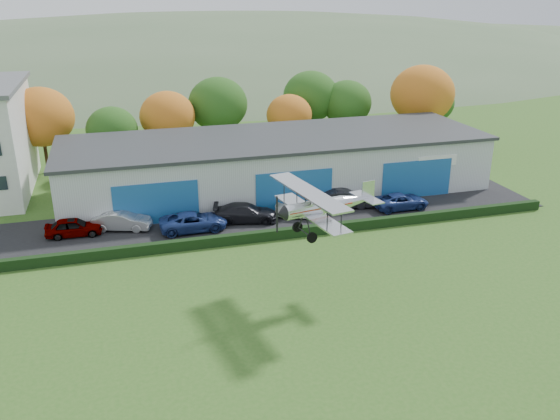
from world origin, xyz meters
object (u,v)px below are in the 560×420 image
object	(u,v)px
hangar	(276,163)
biplane	(323,205)
car_5	(344,198)
car_2	(193,222)
car_4	(301,209)
car_3	(246,213)
car_0	(74,227)
car_6	(401,201)
car_1	(122,221)

from	to	relation	value
hangar	biplane	world-z (taller)	biplane
car_5	hangar	bearing A→B (deg)	45.78
car_2	car_4	distance (m)	9.28
hangar	car_3	bearing A→B (deg)	-122.22
car_0	car_2	bearing A→B (deg)	-98.08
car_3	car_6	bearing A→B (deg)	-79.49
car_5	car_6	bearing A→B (deg)	-97.60
car_5	car_6	size ratio (longest dim) A/B	1.00
car_3	car_6	world-z (taller)	car_3
car_4	biplane	world-z (taller)	biplane
hangar	car_0	size ratio (longest dim) A/B	9.32
car_2	car_5	world-z (taller)	car_5
car_0	car_6	bearing A→B (deg)	-92.17
car_0	car_6	world-z (taller)	car_0
car_2	car_3	size ratio (longest dim) A/B	1.02
car_6	biplane	distance (m)	18.14
car_6	car_4	bearing A→B (deg)	86.40
car_0	car_3	world-z (taller)	car_3
car_0	car_5	distance (m)	23.08
car_0	hangar	bearing A→B (deg)	-68.76
biplane	car_2	bearing A→B (deg)	106.80
car_0	car_6	size ratio (longest dim) A/B	0.87
hangar	car_4	size ratio (longest dim) A/B	9.24
car_0	car_1	xyz separation A→B (m)	(3.71, 0.23, 0.04)
car_0	car_1	distance (m)	3.72
car_0	car_3	xyz separation A→B (m)	(13.84, -0.81, 0.04)
car_3	biplane	size ratio (longest dim) A/B	0.67
car_3	car_5	xyz separation A→B (m)	(9.23, 0.88, 0.04)
car_4	car_6	world-z (taller)	car_4
car_4	car_6	xyz separation A→B (m)	(9.27, -0.50, -0.05)
car_2	biplane	size ratio (longest dim) A/B	0.68
car_1	hangar	bearing A→B (deg)	-49.35
biplane	hangar	bearing A→B (deg)	71.78
car_5	car_6	xyz separation A→B (m)	(4.78, -1.73, -0.13)
car_6	biplane	size ratio (longest dim) A/B	0.62
car_0	car_3	bearing A→B (deg)	-92.12
car_1	car_0	bearing A→B (deg)	110.47
hangar	car_5	bearing A→B (deg)	-56.47
car_5	biplane	bearing A→B (deg)	164.87
hangar	car_5	xyz separation A→B (m)	(4.45, -6.71, -1.78)
car_5	car_4	bearing A→B (deg)	117.49
car_5	biplane	xyz separation A→B (m)	(-7.32, -14.13, 5.22)
car_1	car_2	size ratio (longest dim) A/B	0.86
car_4	biplane	distance (m)	14.24
car_2	biplane	xyz separation A→B (m)	(6.44, -12.54, 5.28)
car_3	car_4	bearing A→B (deg)	-80.19
car_1	car_6	xyz separation A→B (m)	(24.14, -1.89, -0.08)
car_2	car_3	xyz separation A→B (m)	(4.53, 0.72, 0.02)
hangar	car_5	distance (m)	8.25
car_4	car_5	xyz separation A→B (m)	(4.49, 1.22, 0.07)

